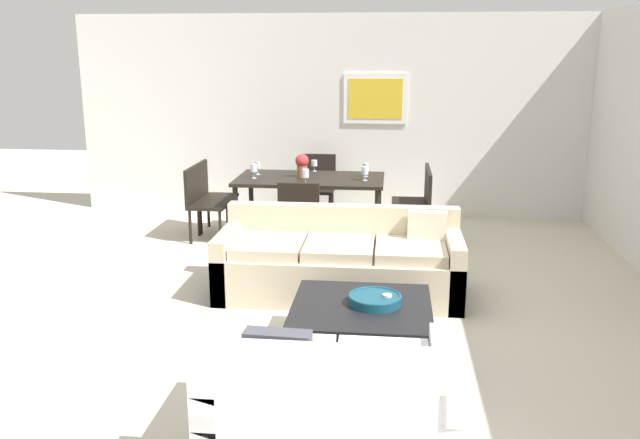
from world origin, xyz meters
TOP-DOWN VIEW (x-y plane):
  - ground_plane at (0.00, 0.00)m, footprint 18.00×18.00m
  - back_wall_unit at (0.30, 3.53)m, footprint 8.40×0.09m
  - sofa_beige at (-0.02, 0.34)m, footprint 2.23×0.90m
  - loveseat_white at (0.12, -2.19)m, footprint 1.40×0.90m
  - coffee_table at (0.23, -0.90)m, footprint 1.04×1.02m
  - decorative_bowl at (0.33, -0.87)m, footprint 0.40×0.40m
  - candle_jar at (0.42, -0.87)m, footprint 0.07×0.07m
  - dining_table at (-0.53, 2.22)m, footprint 1.75×0.98m
  - dining_chair_left_far at (-1.81, 2.44)m, footprint 0.44×0.44m
  - dining_chair_foot at (-0.53, 1.32)m, footprint 0.44×0.44m
  - dining_chair_head at (-0.53, 3.12)m, footprint 0.44×0.44m
  - dining_chair_right_near at (0.75, 2.00)m, footprint 0.44×0.44m
  - dining_chair_right_far at (0.75, 2.44)m, footprint 0.44×0.44m
  - dining_chair_left_near at (-1.81, 2.00)m, footprint 0.44×0.44m
  - wine_glass_right_far at (0.13, 2.34)m, footprint 0.07×0.07m
  - wine_glass_foot at (-0.53, 1.79)m, footprint 0.08×0.08m
  - wine_glass_head at (-0.53, 2.65)m, footprint 0.07×0.07m
  - wine_glass_right_near at (0.13, 2.10)m, footprint 0.08×0.08m
  - wine_glass_left_near at (-1.19, 2.10)m, footprint 0.08×0.08m
  - wine_glass_left_far at (-1.19, 2.34)m, footprint 0.06×0.06m
  - centerpiece_vase at (-0.63, 2.24)m, footprint 0.16×0.16m

SIDE VIEW (x-z plane):
  - ground_plane at x=0.00m, z-range 0.00..0.00m
  - coffee_table at x=0.23m, z-range 0.00..0.38m
  - sofa_beige at x=-0.02m, z-range -0.10..0.68m
  - loveseat_white at x=0.12m, z-range -0.10..0.68m
  - decorative_bowl at x=0.33m, z-range 0.38..0.46m
  - candle_jar at x=0.42m, z-range 0.38..0.46m
  - dining_chair_left_far at x=-1.81m, z-range 0.06..0.94m
  - dining_chair_foot at x=-0.53m, z-range 0.06..0.94m
  - dining_chair_head at x=-0.53m, z-range 0.06..0.94m
  - dining_chair_right_near at x=0.75m, z-range 0.06..0.94m
  - dining_chair_right_far at x=0.75m, z-range 0.06..0.94m
  - dining_chair_left_near at x=-1.81m, z-range 0.06..0.94m
  - dining_table at x=-0.53m, z-range 0.31..1.06m
  - wine_glass_head at x=-0.53m, z-range 0.78..0.92m
  - wine_glass_left_far at x=-1.19m, z-range 0.78..0.94m
  - wine_glass_right_near at x=0.13m, z-range 0.78..0.95m
  - wine_glass_right_far at x=0.13m, z-range 0.79..0.95m
  - wine_glass_left_near at x=-1.19m, z-range 0.78..0.96m
  - wine_glass_foot at x=-0.53m, z-range 0.79..0.96m
  - centerpiece_vase at x=-0.63m, z-range 0.76..1.04m
  - back_wall_unit at x=0.30m, z-range 0.00..2.70m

